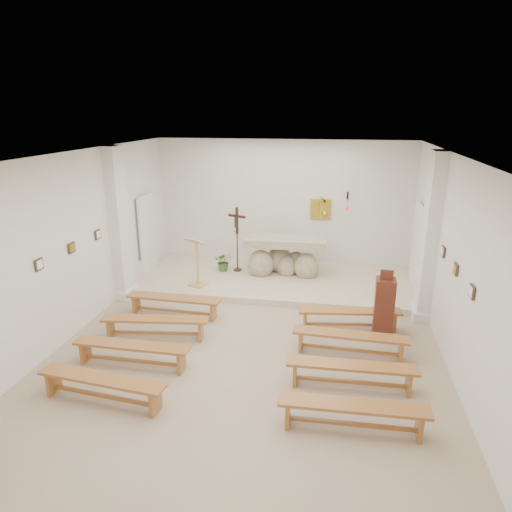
% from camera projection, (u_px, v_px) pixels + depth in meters
% --- Properties ---
extents(ground, '(7.00, 10.00, 0.00)m').
position_uv_depth(ground, '(248.00, 349.00, 8.46)').
color(ground, tan).
rests_on(ground, ground).
extents(wall_left, '(0.02, 10.00, 3.50)m').
position_uv_depth(wall_left, '(64.00, 249.00, 8.51)').
color(wall_left, white).
rests_on(wall_left, ground).
extents(wall_right, '(0.02, 10.00, 3.50)m').
position_uv_depth(wall_right, '(460.00, 271.00, 7.34)').
color(wall_right, white).
rests_on(wall_right, ground).
extents(wall_back, '(7.00, 0.02, 3.50)m').
position_uv_depth(wall_back, '(283.00, 204.00, 12.60)').
color(wall_back, white).
rests_on(wall_back, ground).
extents(ceiling, '(7.00, 10.00, 0.02)m').
position_uv_depth(ceiling, '(247.00, 158.00, 7.39)').
color(ceiling, silver).
rests_on(ceiling, wall_back).
extents(sanctuary_platform, '(6.98, 3.00, 0.15)m').
position_uv_depth(sanctuary_platform, '(274.00, 280.00, 11.71)').
color(sanctuary_platform, beige).
rests_on(sanctuary_platform, ground).
extents(pilaster_left, '(0.26, 0.55, 3.50)m').
position_uv_depth(pilaster_left, '(119.00, 224.00, 10.36)').
color(pilaster_left, white).
rests_on(pilaster_left, ground).
extents(pilaster_right, '(0.26, 0.55, 3.50)m').
position_uv_depth(pilaster_right, '(430.00, 238.00, 9.23)').
color(pilaster_right, white).
rests_on(pilaster_right, ground).
extents(gold_wall_relief, '(0.55, 0.04, 0.55)m').
position_uv_depth(gold_wall_relief, '(321.00, 209.00, 12.43)').
color(gold_wall_relief, gold).
rests_on(gold_wall_relief, wall_back).
extents(sanctuary_lamp, '(0.11, 0.36, 0.44)m').
position_uv_depth(sanctuary_lamp, '(347.00, 206.00, 12.02)').
color(sanctuary_lamp, black).
rests_on(sanctuary_lamp, wall_back).
extents(station_frame_left_front, '(0.03, 0.20, 0.20)m').
position_uv_depth(station_frame_left_front, '(39.00, 264.00, 7.77)').
color(station_frame_left_front, '#46311E').
rests_on(station_frame_left_front, wall_left).
extents(station_frame_left_mid, '(0.03, 0.20, 0.20)m').
position_uv_depth(station_frame_left_mid, '(72.00, 248.00, 8.70)').
color(station_frame_left_mid, '#46311E').
rests_on(station_frame_left_mid, wall_left).
extents(station_frame_left_rear, '(0.03, 0.20, 0.20)m').
position_uv_depth(station_frame_left_rear, '(98.00, 234.00, 9.64)').
color(station_frame_left_rear, '#46311E').
rests_on(station_frame_left_rear, wall_left).
extents(station_frame_right_front, '(0.03, 0.20, 0.20)m').
position_uv_depth(station_frame_right_front, '(472.00, 292.00, 6.60)').
color(station_frame_right_front, '#46311E').
rests_on(station_frame_right_front, wall_right).
extents(station_frame_right_mid, '(0.03, 0.20, 0.20)m').
position_uv_depth(station_frame_right_mid, '(456.00, 269.00, 7.54)').
color(station_frame_right_mid, '#46311E').
rests_on(station_frame_right_mid, wall_right).
extents(station_frame_right_rear, '(0.03, 0.20, 0.20)m').
position_uv_depth(station_frame_right_rear, '(443.00, 252.00, 8.47)').
color(station_frame_right_rear, '#46311E').
rests_on(station_frame_right_rear, wall_right).
extents(radiator_left, '(0.10, 0.85, 0.52)m').
position_uv_depth(radiator_left, '(135.00, 275.00, 11.48)').
color(radiator_left, silver).
rests_on(radiator_left, ground).
extents(radiator_right, '(0.10, 0.85, 0.52)m').
position_uv_depth(radiator_right, '(419.00, 293.00, 10.33)').
color(radiator_right, silver).
rests_on(radiator_right, ground).
extents(altar, '(2.08, 0.96, 1.06)m').
position_uv_depth(altar, '(284.00, 259.00, 11.81)').
color(altar, beige).
rests_on(altar, sanctuary_platform).
extents(lectern, '(0.52, 0.48, 1.22)m').
position_uv_depth(lectern, '(197.00, 262.00, 10.94)').
color(lectern, tan).
rests_on(lectern, sanctuary_platform).
extents(crucifix_stand, '(0.50, 0.23, 1.71)m').
position_uv_depth(crucifix_stand, '(237.00, 235.00, 11.86)').
color(crucifix_stand, '#341C10').
rests_on(crucifix_stand, sanctuary_platform).
extents(potted_plant, '(0.56, 0.51, 0.52)m').
position_uv_depth(potted_plant, '(224.00, 261.00, 12.08)').
color(potted_plant, '#3B6227').
rests_on(potted_plant, sanctuary_platform).
extents(donation_pedestal, '(0.38, 0.38, 1.38)m').
position_uv_depth(donation_pedestal, '(384.00, 308.00, 8.74)').
color(donation_pedestal, maroon).
rests_on(donation_pedestal, ground).
extents(bench_left_front, '(2.05, 0.41, 0.43)m').
position_uv_depth(bench_left_front, '(174.00, 302.00, 9.73)').
color(bench_left_front, '#A96D31').
rests_on(bench_left_front, ground).
extents(bench_right_front, '(2.07, 0.60, 0.43)m').
position_uv_depth(bench_right_front, '(349.00, 315.00, 9.11)').
color(bench_right_front, '#A96D31').
rests_on(bench_right_front, ground).
extents(bench_left_second, '(2.07, 0.58, 0.43)m').
position_uv_depth(bench_left_second, '(155.00, 323.00, 8.76)').
color(bench_left_second, '#A96D31').
rests_on(bench_left_second, ground).
extents(bench_right_second, '(2.05, 0.41, 0.43)m').
position_uv_depth(bench_right_second, '(350.00, 339.00, 8.14)').
color(bench_right_second, '#A96D31').
rests_on(bench_right_second, ground).
extents(bench_left_third, '(2.05, 0.35, 0.43)m').
position_uv_depth(bench_left_third, '(132.00, 350.00, 7.79)').
color(bench_left_third, '#A96D31').
rests_on(bench_left_third, ground).
extents(bench_right_third, '(2.05, 0.37, 0.43)m').
position_uv_depth(bench_right_third, '(351.00, 370.00, 7.17)').
color(bench_right_third, '#A96D31').
rests_on(bench_right_third, ground).
extents(bench_left_fourth, '(2.07, 0.55, 0.43)m').
position_uv_depth(bench_left_fourth, '(102.00, 384.00, 6.82)').
color(bench_left_fourth, '#A96D31').
rests_on(bench_left_fourth, ground).
extents(bench_right_fourth, '(2.05, 0.37, 0.43)m').
position_uv_depth(bench_right_fourth, '(353.00, 411.00, 6.20)').
color(bench_right_fourth, '#A96D31').
rests_on(bench_right_fourth, ground).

